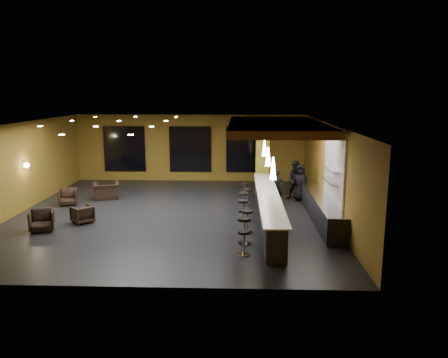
{
  "coord_description": "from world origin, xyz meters",
  "views": [
    {
      "loc": [
        2.62,
        -16.33,
        4.69
      ],
      "look_at": [
        2.0,
        0.5,
        1.3
      ],
      "focal_mm": 35.0,
      "sensor_mm": 36.0,
      "label": 1
    }
  ],
  "objects_px": {
    "pendant_1": "(268,157)",
    "armchair_b": "(82,214)",
    "bar_counter": "(268,209)",
    "staff_c": "(300,183)",
    "staff_b": "(296,181)",
    "bar_stool_2": "(247,218)",
    "bar_stool_6": "(245,189)",
    "bar_stool_4": "(244,200)",
    "pendant_0": "(273,168)",
    "staff_a": "(277,188)",
    "pendant_2": "(264,148)",
    "bar_stool_5": "(247,195)",
    "armchair_a": "(42,220)",
    "armchair_d": "(106,191)",
    "column": "(262,156)",
    "bar_stool_0": "(244,240)",
    "bar_stool_3": "(243,208)",
    "armchair_c": "(68,197)",
    "bar_stool_1": "(245,227)",
    "prep_counter": "(321,208)"
  },
  "relations": [
    {
      "from": "pendant_0",
      "to": "bar_stool_0",
      "type": "xyz_separation_m",
      "value": [
        -0.9,
        -1.28,
        -1.88
      ]
    },
    {
      "from": "armchair_d",
      "to": "bar_stool_6",
      "type": "xyz_separation_m",
      "value": [
        6.15,
        0.04,
        0.12
      ]
    },
    {
      "from": "bar_counter",
      "to": "column",
      "type": "xyz_separation_m",
      "value": [
        0.0,
        4.6,
        1.25
      ]
    },
    {
      "from": "pendant_2",
      "to": "staff_c",
      "type": "xyz_separation_m",
      "value": [
        1.6,
        0.3,
        -1.55
      ]
    },
    {
      "from": "pendant_1",
      "to": "pendant_2",
      "type": "xyz_separation_m",
      "value": [
        0.0,
        2.5,
        0.0
      ]
    },
    {
      "from": "armchair_d",
      "to": "bar_stool_0",
      "type": "bearing_deg",
      "value": 114.96
    },
    {
      "from": "staff_b",
      "to": "bar_stool_5",
      "type": "distance_m",
      "value": 2.48
    },
    {
      "from": "pendant_2",
      "to": "bar_stool_4",
      "type": "relative_size",
      "value": 0.85
    },
    {
      "from": "bar_counter",
      "to": "bar_stool_4",
      "type": "distance_m",
      "value": 1.52
    },
    {
      "from": "column",
      "to": "armchair_d",
      "type": "bearing_deg",
      "value": -169.87
    },
    {
      "from": "bar_stool_2",
      "to": "prep_counter",
      "type": "bearing_deg",
      "value": 31.75
    },
    {
      "from": "pendant_1",
      "to": "bar_stool_5",
      "type": "height_order",
      "value": "pendant_1"
    },
    {
      "from": "bar_stool_0",
      "to": "bar_stool_4",
      "type": "bearing_deg",
      "value": 89.65
    },
    {
      "from": "pendant_0",
      "to": "staff_a",
      "type": "relative_size",
      "value": 0.46
    },
    {
      "from": "armchair_b",
      "to": "bar_stool_1",
      "type": "distance_m",
      "value": 6.22
    },
    {
      "from": "armchair_d",
      "to": "bar_stool_2",
      "type": "distance_m",
      "value": 7.69
    },
    {
      "from": "pendant_2",
      "to": "bar_stool_0",
      "type": "xyz_separation_m",
      "value": [
        -0.9,
        -6.28,
        -1.88
      ]
    },
    {
      "from": "bar_stool_2",
      "to": "bar_stool_5",
      "type": "height_order",
      "value": "bar_stool_2"
    },
    {
      "from": "pendant_1",
      "to": "column",
      "type": "bearing_deg",
      "value": 90.0
    },
    {
      "from": "staff_c",
      "to": "armchair_a",
      "type": "height_order",
      "value": "staff_c"
    },
    {
      "from": "staff_b",
      "to": "armchair_b",
      "type": "distance_m",
      "value": 9.0
    },
    {
      "from": "pendant_0",
      "to": "bar_stool_3",
      "type": "relative_size",
      "value": 0.87
    },
    {
      "from": "bar_stool_0",
      "to": "staff_a",
      "type": "bearing_deg",
      "value": 76.08
    },
    {
      "from": "column",
      "to": "bar_stool_0",
      "type": "relative_size",
      "value": 4.77
    },
    {
      "from": "pendant_0",
      "to": "staff_c",
      "type": "bearing_deg",
      "value": 73.19
    },
    {
      "from": "bar_counter",
      "to": "armchair_c",
      "type": "bearing_deg",
      "value": 164.98
    },
    {
      "from": "pendant_2",
      "to": "bar_stool_6",
      "type": "relative_size",
      "value": 0.95
    },
    {
      "from": "staff_b",
      "to": "bar_stool_1",
      "type": "bearing_deg",
      "value": -100.34
    },
    {
      "from": "armchair_c",
      "to": "bar_stool_2",
      "type": "xyz_separation_m",
      "value": [
        7.46,
        -3.43,
        0.16
      ]
    },
    {
      "from": "prep_counter",
      "to": "bar_stool_6",
      "type": "bearing_deg",
      "value": 134.08
    },
    {
      "from": "bar_stool_4",
      "to": "bar_stool_6",
      "type": "distance_m",
      "value": 2.15
    },
    {
      "from": "staff_c",
      "to": "bar_stool_3",
      "type": "bearing_deg",
      "value": -111.69
    },
    {
      "from": "bar_counter",
      "to": "staff_c",
      "type": "distance_m",
      "value": 3.68
    },
    {
      "from": "staff_c",
      "to": "bar_stool_0",
      "type": "distance_m",
      "value": 7.04
    },
    {
      "from": "bar_counter",
      "to": "bar_stool_5",
      "type": "distance_m",
      "value": 2.4
    },
    {
      "from": "staff_b",
      "to": "bar_stool_2",
      "type": "xyz_separation_m",
      "value": [
        -2.22,
        -4.67,
        -0.36
      ]
    },
    {
      "from": "column",
      "to": "bar_stool_5",
      "type": "xyz_separation_m",
      "value": [
        -0.71,
        -2.31,
        -1.29
      ]
    },
    {
      "from": "staff_b",
      "to": "bar_stool_2",
      "type": "height_order",
      "value": "staff_b"
    },
    {
      "from": "armchair_a",
      "to": "armchair_c",
      "type": "distance_m",
      "value": 3.49
    },
    {
      "from": "armchair_d",
      "to": "bar_stool_5",
      "type": "relative_size",
      "value": 1.53
    },
    {
      "from": "armchair_d",
      "to": "pendant_0",
      "type": "bearing_deg",
      "value": 124.99
    },
    {
      "from": "bar_stool_3",
      "to": "staff_b",
      "type": "bearing_deg",
      "value": 55.06
    },
    {
      "from": "bar_stool_1",
      "to": "bar_counter",
      "type": "bearing_deg",
      "value": 69.64
    },
    {
      "from": "staff_a",
      "to": "pendant_2",
      "type": "bearing_deg",
      "value": 139.55
    },
    {
      "from": "pendant_0",
      "to": "bar_counter",
      "type": "bearing_deg",
      "value": 90.0
    },
    {
      "from": "pendant_0",
      "to": "staff_a",
      "type": "height_order",
      "value": "pendant_0"
    },
    {
      "from": "pendant_1",
      "to": "armchair_b",
      "type": "height_order",
      "value": "pendant_1"
    },
    {
      "from": "bar_stool_6",
      "to": "bar_stool_4",
      "type": "bearing_deg",
      "value": -91.79
    },
    {
      "from": "bar_stool_3",
      "to": "armchair_d",
      "type": "bearing_deg",
      "value": 151.43
    },
    {
      "from": "armchair_a",
      "to": "armchair_d",
      "type": "height_order",
      "value": "armchair_a"
    }
  ]
}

